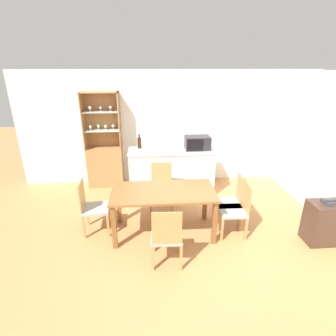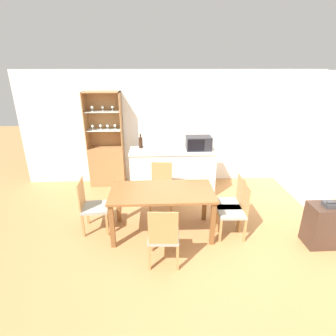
# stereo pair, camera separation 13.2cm
# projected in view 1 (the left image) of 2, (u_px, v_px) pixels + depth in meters

# --- Properties ---
(ground_plane) EXTENTS (18.00, 18.00, 0.00)m
(ground_plane) POSITION_uv_depth(u_px,v_px,m) (183.00, 247.00, 4.05)
(ground_plane) COLOR #B27A47
(wall_back) EXTENTS (6.80, 0.06, 2.55)m
(wall_back) POSITION_uv_depth(u_px,v_px,m) (170.00, 128.00, 6.02)
(wall_back) COLOR white
(wall_back) RESTS_ON ground_plane
(kitchen_counter) EXTENTS (1.80, 0.61, 0.98)m
(kitchen_counter) POSITION_uv_depth(u_px,v_px,m) (171.00, 172.00, 5.64)
(kitchen_counter) COLOR white
(kitchen_counter) RESTS_ON ground_plane
(display_cabinet) EXTENTS (0.78, 0.36, 2.12)m
(display_cabinet) POSITION_uv_depth(u_px,v_px,m) (105.00, 160.00, 5.97)
(display_cabinet) COLOR #A37042
(display_cabinet) RESTS_ON ground_plane
(dining_table) EXTENTS (1.65, 0.83, 0.77)m
(dining_table) POSITION_uv_depth(u_px,v_px,m) (163.00, 197.00, 4.19)
(dining_table) COLOR brown
(dining_table) RESTS_ON ground_plane
(dining_chair_head_far) EXTENTS (0.46, 0.46, 0.92)m
(dining_chair_head_far) POSITION_uv_depth(u_px,v_px,m) (161.00, 188.00, 4.97)
(dining_chair_head_far) COLOR #999E93
(dining_chair_head_far) RESTS_ON ground_plane
(dining_chair_head_near) EXTENTS (0.45, 0.45, 0.92)m
(dining_chair_head_near) POSITION_uv_depth(u_px,v_px,m) (167.00, 236.00, 3.58)
(dining_chair_head_near) COLOR #999E93
(dining_chair_head_near) RESTS_ON ground_plane
(dining_chair_side_left_far) EXTENTS (0.44, 0.44, 0.92)m
(dining_chair_side_left_far) POSITION_uv_depth(u_px,v_px,m) (93.00, 207.00, 4.30)
(dining_chair_side_left_far) COLOR #999E93
(dining_chair_side_left_far) RESTS_ON ground_plane
(dining_chair_side_right_far) EXTENTS (0.43, 0.43, 0.92)m
(dining_chair_side_right_far) POSITION_uv_depth(u_px,v_px,m) (231.00, 202.00, 4.47)
(dining_chair_side_right_far) COLOR #999E93
(dining_chair_side_right_far) RESTS_ON ground_plane
(dining_chair_side_right_near) EXTENTS (0.44, 0.44, 0.92)m
(dining_chair_side_right_near) POSITION_uv_depth(u_px,v_px,m) (235.00, 209.00, 4.24)
(dining_chair_side_right_near) COLOR #999E93
(dining_chair_side_right_near) RESTS_ON ground_plane
(microwave) EXTENTS (0.52, 0.34, 0.28)m
(microwave) POSITION_uv_depth(u_px,v_px,m) (197.00, 143.00, 5.46)
(microwave) COLOR #232328
(microwave) RESTS_ON kitchen_counter
(wine_bottle) EXTENTS (0.08, 0.08, 0.31)m
(wine_bottle) POSITION_uv_depth(u_px,v_px,m) (139.00, 143.00, 5.54)
(wine_bottle) COLOR black
(wine_bottle) RESTS_ON kitchen_counter
(side_cabinet) EXTENTS (0.61, 0.37, 0.68)m
(side_cabinet) POSITION_uv_depth(u_px,v_px,m) (327.00, 223.00, 4.08)
(side_cabinet) COLOR #422D23
(side_cabinet) RESTS_ON ground_plane
(telephone) EXTENTS (0.18, 0.16, 0.10)m
(telephone) POSITION_uv_depth(u_px,v_px,m) (330.00, 202.00, 3.93)
(telephone) COLOR #38383D
(telephone) RESTS_ON side_cabinet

